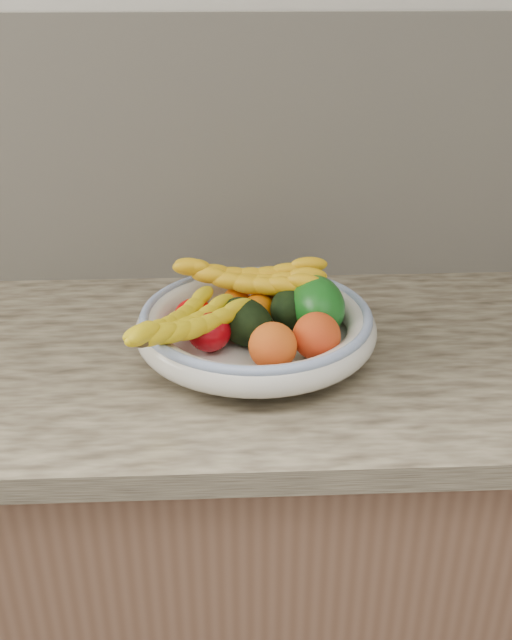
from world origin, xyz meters
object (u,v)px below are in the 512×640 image
object	(u,v)px
fruit_bowl	(256,326)
green_mango	(317,305)
banana_bunch_front	(184,328)
banana_bunch_back	(249,283)

from	to	relation	value
fruit_bowl	green_mango	world-z (taller)	green_mango
fruit_bowl	banana_bunch_front	bearing A→B (deg)	-149.83
banana_bunch_back	banana_bunch_front	distance (m)	0.18
banana_bunch_back	banana_bunch_front	xyz separation A→B (m)	(-0.10, -0.15, -0.01)
banana_bunch_front	banana_bunch_back	bearing A→B (deg)	4.74
green_mango	banana_bunch_front	size ratio (longest dim) A/B	0.52
green_mango	banana_bunch_back	bearing A→B (deg)	133.40
green_mango	banana_bunch_front	world-z (taller)	green_mango
fruit_bowl	banana_bunch_front	world-z (taller)	banana_bunch_front
green_mango	banana_bunch_back	xyz separation A→B (m)	(-0.11, 0.07, 0.01)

